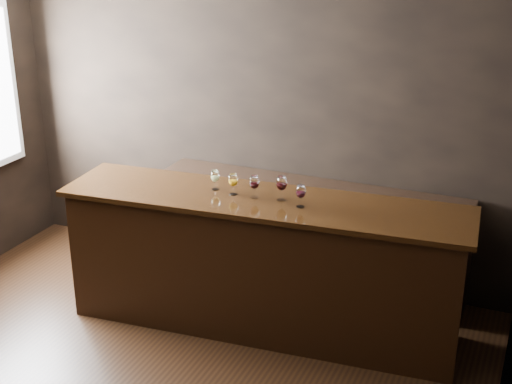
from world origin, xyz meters
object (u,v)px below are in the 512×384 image
at_px(glass_amber, 233,181).
at_px(glass_red_b, 282,184).
at_px(glass_red_c, 301,192).
at_px(bar_counter, 263,267).
at_px(glass_white, 215,177).
at_px(glass_red_a, 254,183).
at_px(back_bar_shelf, 310,236).

bearing_deg(glass_amber, glass_red_b, 5.58).
distance_m(glass_amber, glass_red_c, 0.59).
bearing_deg(bar_counter, glass_white, 170.24).
height_order(glass_amber, glass_red_b, glass_red_b).
height_order(glass_red_a, glass_red_c, glass_red_a).
bearing_deg(glass_red_c, glass_amber, 176.78).
bearing_deg(glass_amber, glass_red_c, -3.22).
height_order(glass_red_b, glass_red_c, glass_red_b).
relative_size(glass_red_a, glass_red_b, 0.92).
bearing_deg(bar_counter, glass_amber, 175.91).
distance_m(glass_amber, glass_red_a, 0.19).
height_order(back_bar_shelf, glass_amber, glass_amber).
bearing_deg(glass_white, glass_amber, -12.69).
height_order(glass_red_a, glass_red_b, glass_red_b).
distance_m(bar_counter, glass_red_a, 0.74).
relative_size(glass_red_b, glass_red_c, 1.12).
bearing_deg(back_bar_shelf, bar_counter, -99.09).
bearing_deg(glass_amber, back_bar_shelf, 64.78).
relative_size(back_bar_shelf, glass_white, 16.88).
distance_m(glass_red_a, glass_red_c, 0.41).
relative_size(glass_white, glass_red_a, 0.90).
relative_size(back_bar_shelf, glass_red_a, 15.17).
relative_size(bar_counter, glass_red_b, 15.68).
distance_m(glass_amber, glass_red_b, 0.41).
height_order(glass_amber, glass_red_a, glass_red_a).
height_order(bar_counter, back_bar_shelf, bar_counter).
xyz_separation_m(glass_white, glass_red_a, (0.37, -0.04, 0.01)).
height_order(back_bar_shelf, glass_red_b, glass_red_b).
bearing_deg(glass_red_a, glass_red_c, -4.84).
bearing_deg(glass_red_a, glass_amber, -179.66).
xyz_separation_m(bar_counter, glass_white, (-0.45, 0.04, 0.72)).
height_order(bar_counter, glass_red_c, glass_red_c).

